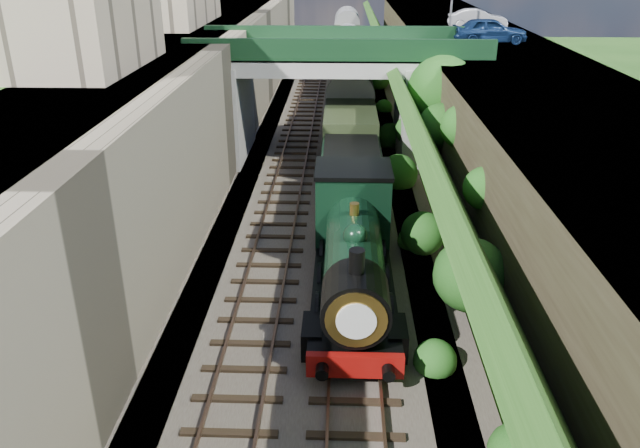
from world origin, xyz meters
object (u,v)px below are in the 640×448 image
(locomotive, at_px, (353,254))
(car_blue, at_px, (489,30))
(car_silver, at_px, (477,19))
(tree, at_px, (444,94))
(road_bridge, at_px, (346,90))
(tender, at_px, (351,186))

(locomotive, bearing_deg, car_blue, 67.28)
(car_silver, distance_m, locomotive, 28.64)
(tree, xyz_separation_m, car_blue, (3.47, 6.67, 2.35))
(road_bridge, xyz_separation_m, car_silver, (9.15, 10.37, 2.84))
(car_blue, relative_size, tender, 0.73)
(tender, bearing_deg, car_blue, 56.12)
(car_blue, bearing_deg, tree, 147.76)
(road_bridge, xyz_separation_m, locomotive, (0.26, -16.40, -2.18))
(car_blue, relative_size, locomotive, 0.43)
(tree, bearing_deg, car_blue, 62.47)
(tree, distance_m, tender, 7.87)
(road_bridge, height_order, locomotive, road_bridge)
(tree, relative_size, tender, 1.10)
(car_blue, bearing_deg, road_bridge, 105.81)
(tree, height_order, car_blue, car_blue)
(car_silver, distance_m, tender, 21.99)
(road_bridge, relative_size, locomotive, 1.56)
(car_blue, height_order, car_silver, car_blue)
(locomotive, distance_m, tender, 7.37)
(locomotive, height_order, tender, locomotive)
(car_silver, xyz_separation_m, tender, (-8.89, -19.40, -5.30))
(tree, relative_size, locomotive, 0.65)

